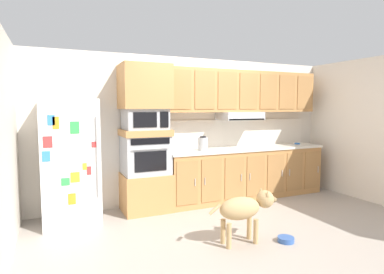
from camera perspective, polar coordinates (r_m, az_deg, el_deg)
ground_plane at (r=4.99m, az=5.28°, el=-13.95°), size 9.60×9.60×0.00m
back_kitchen_wall at (r=5.72m, az=-0.06°, el=1.36°), size 6.20×0.12×2.50m
side_panel_left at (r=4.15m, az=-30.61°, el=-0.87°), size 0.12×7.10×2.50m
side_panel_right at (r=6.57m, az=27.21°, el=1.28°), size 0.12×7.10×2.50m
refrigerator at (r=4.85m, az=-20.91°, el=-4.10°), size 0.76×0.73×1.76m
oven_base_cabinet at (r=5.21m, az=-8.21°, el=-9.68°), size 0.74×0.62×0.60m
built_in_oven at (r=5.09m, az=-8.29°, el=-3.15°), size 0.70×0.62×0.60m
appliance_mid_shelf at (r=5.05m, az=-8.35°, el=0.78°), size 0.74×0.62×0.10m
microwave at (r=5.04m, az=-8.38°, el=3.16°), size 0.64×0.54×0.32m
appliance_upper_cabinet at (r=5.05m, az=-8.46°, el=8.84°), size 0.74×0.62×0.68m
lower_cabinet_run at (r=5.95m, az=9.60°, el=-6.43°), size 3.02×0.63×0.88m
countertop_slab at (r=5.88m, az=9.65°, el=-2.03°), size 3.06×0.64×0.04m
backsplash_panel at (r=6.09m, az=8.19°, el=0.79°), size 3.06×0.02×0.50m
upper_cabinet_with_hood at (r=5.94m, az=9.09°, el=7.74°), size 3.02×0.48×0.88m
screwdriver at (r=6.64m, az=18.25°, el=-1.10°), size 0.17×0.16×0.03m
electric_kettle at (r=5.38m, az=1.94°, el=-1.21°), size 0.17×0.17×0.24m
dog at (r=4.01m, az=9.46°, el=-12.39°), size 0.94×0.29×0.64m
dog_food_bowl at (r=4.27m, az=16.38°, el=-17.09°), size 0.20×0.20×0.06m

